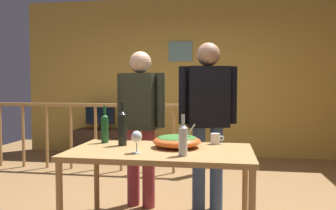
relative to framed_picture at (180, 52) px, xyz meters
name	(u,v)px	position (x,y,z in m)	size (l,w,h in m)	color
ground_plane	(156,209)	(0.10, -2.76, -1.87)	(7.88, 7.88, 0.00)	olive
back_wall	(186,77)	(0.10, 0.06, -0.45)	(6.06, 0.10, 2.83)	gold
framed_picture	(180,52)	(0.00, 0.00, 0.00)	(0.43, 0.03, 0.35)	#6D9D9F
stair_railing	(123,128)	(-0.68, -1.29, -1.24)	(3.23, 0.10, 1.05)	#B2844C
tv_console	(101,143)	(-1.39, -0.29, -1.63)	(0.90, 0.40, 0.47)	#38281E
flat_screen_tv	(100,116)	(-1.39, -0.32, -1.15)	(0.53, 0.12, 0.41)	black
serving_table	(161,158)	(0.27, -3.41, -1.19)	(1.47, 0.83, 0.74)	#B2844C
salad_bowl	(177,141)	(0.39, -3.30, -1.07)	(0.40, 0.40, 0.20)	#DB5B23
wine_glass	(137,138)	(0.12, -3.59, -1.01)	(0.08, 0.08, 0.17)	silver
wine_bottle_dark	(122,127)	(-0.09, -3.28, -0.97)	(0.07, 0.07, 0.38)	black
wine_bottle_clear	(183,139)	(0.48, -3.63, -1.00)	(0.07, 0.07, 0.31)	silver
wine_bottle_green	(105,128)	(-0.29, -3.17, -0.99)	(0.07, 0.07, 0.34)	#1E5628
mug_white	(216,139)	(0.70, -3.08, -1.08)	(0.12, 0.08, 0.10)	white
person_standing_left	(141,116)	(-0.07, -2.68, -0.93)	(0.53, 0.30, 1.61)	#9E3842
person_standing_right	(208,111)	(0.62, -2.68, -0.87)	(0.57, 0.31, 1.68)	#3D5684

